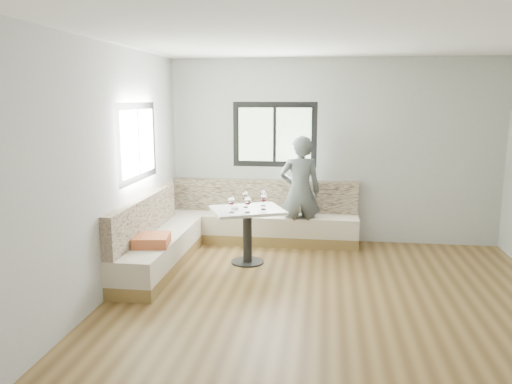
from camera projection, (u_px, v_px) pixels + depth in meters
room at (329, 174)px, 5.26m from camera, size 5.01×5.01×2.81m
banquette at (220, 230)px, 7.17m from camera, size 2.90×2.80×0.95m
table at (247, 222)px, 6.69m from camera, size 1.12×1.02×0.75m
person at (300, 192)px, 7.39m from camera, size 0.66×0.49×1.67m
olive_ramekin at (235, 208)px, 6.60m from camera, size 0.09×0.09×0.04m
wine_glass_a at (231, 201)px, 6.39m from camera, size 0.10×0.10×0.22m
wine_glass_b at (248, 201)px, 6.40m from camera, size 0.10×0.10×0.22m
wine_glass_c at (263, 198)px, 6.58m from camera, size 0.10×0.10×0.22m
wine_glass_d at (246, 196)px, 6.71m from camera, size 0.10×0.10×0.22m
wine_glass_e at (263, 195)px, 6.79m from camera, size 0.10×0.10×0.22m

